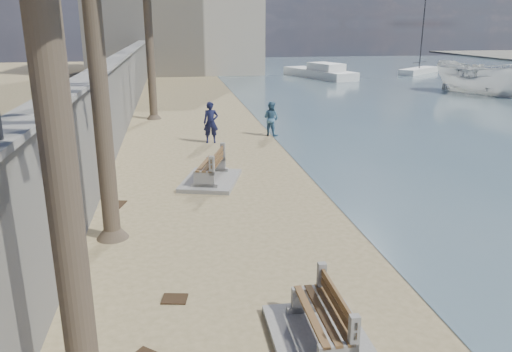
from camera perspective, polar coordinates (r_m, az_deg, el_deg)
seawall at (r=26.09m, az=-15.26°, el=8.92°), size 0.45×70.00×3.50m
wall_cap at (r=25.92m, az=-15.57°, el=12.86°), size 0.80×70.00×0.12m
end_building at (r=57.77m, az=-9.37°, el=18.61°), size 18.00×12.00×14.00m
bench_near at (r=8.64m, az=7.50°, el=-16.31°), size 1.60×2.34×0.97m
bench_far at (r=16.85m, az=-5.23°, el=0.77°), size 2.38×2.92×1.06m
person_a at (r=22.52m, az=-5.19°, el=6.45°), size 0.78×0.54×2.11m
person_b at (r=23.97m, az=1.73°, el=6.79°), size 1.10×1.10×1.81m
boat_cruiser at (r=42.02m, az=24.41°, el=10.33°), size 3.93×3.98×3.52m
yacht_far at (r=51.27m, az=7.21°, el=11.49°), size 5.48×9.72×1.50m
sailboat_west at (r=57.78m, az=18.12°, el=11.37°), size 6.16×5.53×8.99m
debris_c at (r=15.41m, az=-15.77°, el=-3.13°), size 0.65×0.74×0.03m
debris_d at (r=10.13m, az=-9.28°, el=-13.69°), size 0.55×0.47×0.03m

